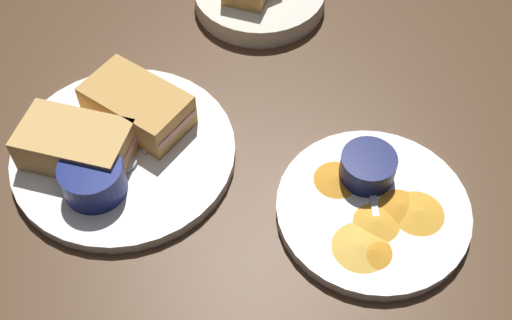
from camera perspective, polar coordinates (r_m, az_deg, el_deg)
The scene contains 10 objects.
ground_plane at distance 85.81cm, azimuth -6.91°, elevation 1.25°, with size 110.00×110.00×3.00cm, color #4C331E.
plate_sandwich_main at distance 83.20cm, azimuth -11.42°, elevation 0.60°, with size 27.79×27.79×1.60cm, color white.
sandwich_half_near at distance 83.64cm, azimuth -10.31°, elevation 4.68°, with size 14.18×9.51×4.80cm.
sandwich_half_far at distance 81.24cm, azimuth -15.44°, elevation 1.31°, with size 15.05×12.93×4.80cm.
ramekin_dark_sauce at distance 78.15cm, azimuth -14.25°, elevation -1.30°, with size 7.51×7.51×4.24cm.
spoon_by_dark_ramekin at distance 81.18cm, azimuth -10.77°, elevation 0.29°, with size 2.22×9.86×0.80cm.
plate_chips_companion at distance 77.97cm, azimuth 10.14°, elevation -4.28°, with size 22.70×22.70×1.60cm, color white.
ramekin_light_gravy at distance 78.20cm, azimuth 9.73°, elevation -0.52°, with size 6.62×6.62×3.40cm.
spoon_by_gravy_ramekin at distance 79.69cm, azimuth 9.83°, elevation -0.89°, with size 8.03×8.02×0.80cm.
plantain_chip_scatter at distance 76.06cm, azimuth 10.56°, elevation -5.07°, with size 16.72×15.84×0.60cm.
Camera 1 is at (43.97, -30.62, 65.53)cm, focal length 45.88 mm.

